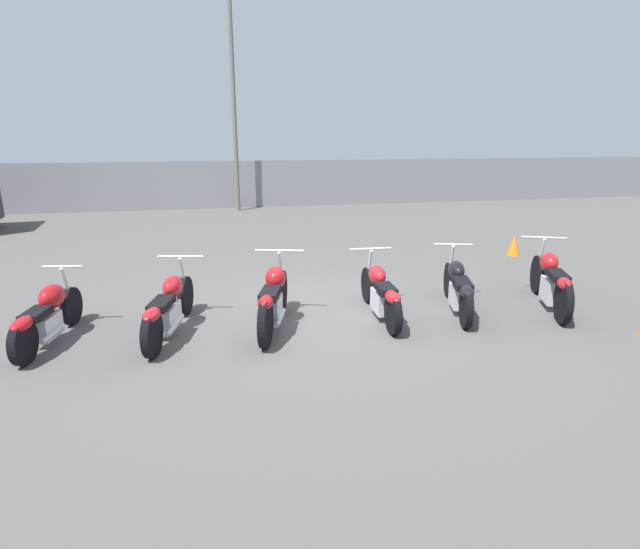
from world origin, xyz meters
name	(u,v)px	position (x,y,z in m)	size (l,w,h in m)	color
ground_plane	(320,314)	(0.00, 0.00, 0.00)	(60.00, 60.00, 0.00)	#514F4C
fence_back	(253,184)	(0.00, 12.40, 0.89)	(40.00, 0.04, 1.79)	gray
light_pole_right	(232,66)	(-0.64, 11.69, 5.06)	(0.70, 0.35, 8.71)	slate
motorcycle_slot_0	(47,315)	(-3.81, -0.36, 0.40)	(0.61, 1.92, 0.93)	black
motorcycle_slot_1	(169,307)	(-2.24, -0.38, 0.40)	(0.79, 2.16, 0.97)	black
motorcycle_slot_2	(274,299)	(-0.78, -0.47, 0.45)	(0.87, 1.99, 1.04)	black
motorcycle_slot_3	(381,293)	(0.88, -0.36, 0.40)	(0.69, 2.04, 0.96)	black
motorcycle_slot_4	(458,287)	(2.17, -0.36, 0.40)	(0.86, 2.02, 0.96)	black
motorcycle_slot_5	(551,282)	(3.72, -0.49, 0.44)	(1.06, 2.10, 1.04)	black
traffic_cone_far	(514,245)	(5.30, 2.98, 0.24)	(0.30, 0.30, 0.47)	orange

